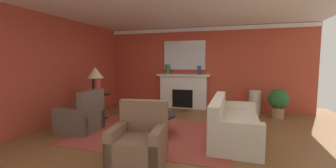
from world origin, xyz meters
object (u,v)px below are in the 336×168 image
at_px(armchair_near_window, 81,118).
at_px(coffee_table, 153,119).
at_px(vase_mantel_left, 168,69).
at_px(fireplace, 183,92).
at_px(mantel_mirror, 184,55).
at_px(vase_tall_corner, 255,103).
at_px(side_table, 96,105).
at_px(sofa, 233,125).
at_px(table_lamp, 95,75).
at_px(potted_plant, 278,101).
at_px(vase_on_side_table, 98,87).
at_px(armchair_facing_fireplace, 139,143).
at_px(vase_mantel_right, 199,70).

xyz_separation_m(armchair_near_window, coffee_table, (1.63, 0.31, 0.03)).
distance_m(armchair_near_window, vase_mantel_left, 3.51).
xyz_separation_m(fireplace, mantel_mirror, (0.00, 0.12, 1.25)).
bearing_deg(armchair_near_window, coffee_table, 10.66).
distance_m(armchair_near_window, vase_tall_corner, 4.87).
bearing_deg(armchair_near_window, side_table, 106.27).
bearing_deg(coffee_table, sofa, 6.00).
bearing_deg(vase_mantel_left, side_table, -121.48).
xyz_separation_m(table_lamp, potted_plant, (4.77, 1.67, -0.73)).
xyz_separation_m(coffee_table, side_table, (-1.91, 0.67, 0.06)).
height_order(sofa, table_lamp, table_lamp).
distance_m(mantel_mirror, side_table, 3.35).
bearing_deg(vase_on_side_table, vase_tall_corner, 27.27).
bearing_deg(armchair_facing_fireplace, mantel_mirror, 94.01).
xyz_separation_m(armchair_near_window, vase_tall_corner, (3.89, 2.93, 0.06)).
bearing_deg(sofa, coffee_table, -174.00).
relative_size(mantel_mirror, potted_plant, 1.72).
bearing_deg(coffee_table, potted_plant, 39.28).
relative_size(vase_on_side_table, potted_plant, 0.52).
height_order(coffee_table, potted_plant, potted_plant).
relative_size(fireplace, potted_plant, 2.16).
distance_m(vase_mantel_left, potted_plant, 3.56).
bearing_deg(vase_on_side_table, fireplace, 53.60).
distance_m(mantel_mirror, vase_tall_corner, 2.72).
distance_m(vase_on_side_table, vase_tall_corner, 4.56).
bearing_deg(vase_on_side_table, armchair_near_window, -81.07).
distance_m(sofa, vase_mantel_left, 3.66).
bearing_deg(coffee_table, vase_on_side_table, 162.72).
xyz_separation_m(side_table, vase_tall_corner, (4.17, 1.95, -0.03)).
height_order(armchair_near_window, vase_on_side_table, vase_on_side_table).
bearing_deg(vase_tall_corner, potted_plant, -25.10).
bearing_deg(potted_plant, vase_on_side_table, -158.80).
bearing_deg(mantel_mirror, potted_plant, -13.71).
height_order(mantel_mirror, potted_plant, mantel_mirror).
xyz_separation_m(fireplace, vase_tall_corner, (2.27, -0.30, -0.19)).
distance_m(coffee_table, side_table, 2.03).
relative_size(side_table, vase_tall_corner, 0.96).
height_order(side_table, vase_mantel_right, vase_mantel_right).
relative_size(mantel_mirror, armchair_near_window, 1.51).
distance_m(side_table, vase_tall_corner, 4.61).
bearing_deg(coffee_table, mantel_mirror, 90.21).
relative_size(vase_mantel_left, vase_tall_corner, 0.45).
bearing_deg(armchair_facing_fireplace, coffee_table, 102.28).
xyz_separation_m(sofa, coffee_table, (-1.68, -0.18, 0.04)).
bearing_deg(armchair_near_window, sofa, 8.31).
bearing_deg(armchair_facing_fireplace, side_table, 137.34).
relative_size(vase_mantel_left, vase_mantel_right, 1.13).
bearing_deg(vase_tall_corner, side_table, -154.91).
distance_m(mantel_mirror, sofa, 3.65).
relative_size(coffee_table, vase_tall_corner, 1.37).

